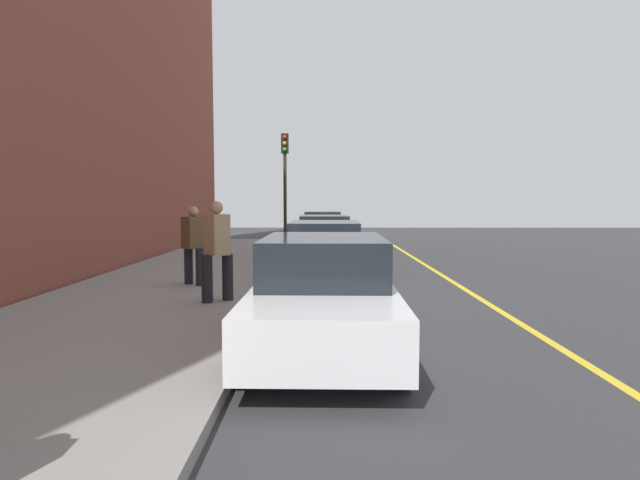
{
  "coord_description": "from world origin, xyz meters",
  "views": [
    {
      "loc": [
        11.56,
        -0.04,
        2.0
      ],
      "look_at": [
        0.99,
        -0.08,
        1.21
      ],
      "focal_mm": 29.56,
      "sensor_mm": 36.0,
      "label": 1
    }
  ],
  "objects_px": {
    "parked_car_navy": "(325,254)",
    "pedestrian_tan_coat": "(217,248)",
    "parked_car_maroon": "(323,228)",
    "parked_car_white": "(324,294)",
    "pedestrian_brown_coat": "(194,243)",
    "traffic_light_pole": "(285,172)",
    "parked_car_charcoal": "(324,238)"
  },
  "relations": [
    {
      "from": "pedestrian_brown_coat",
      "to": "traffic_light_pole",
      "type": "distance_m",
      "value": 8.15
    },
    {
      "from": "parked_car_maroon",
      "to": "traffic_light_pole",
      "type": "relative_size",
      "value": 1.01
    },
    {
      "from": "parked_car_navy",
      "to": "pedestrian_brown_coat",
      "type": "height_order",
      "value": "pedestrian_brown_coat"
    },
    {
      "from": "parked_car_maroon",
      "to": "pedestrian_brown_coat",
      "type": "xyz_separation_m",
      "value": [
        12.52,
        -2.87,
        0.32
      ]
    },
    {
      "from": "parked_car_white",
      "to": "traffic_light_pole",
      "type": "height_order",
      "value": "traffic_light_pole"
    },
    {
      "from": "parked_car_charcoal",
      "to": "pedestrian_brown_coat",
      "type": "bearing_deg",
      "value": -25.46
    },
    {
      "from": "parked_car_maroon",
      "to": "pedestrian_tan_coat",
      "type": "relative_size",
      "value": 2.33
    },
    {
      "from": "pedestrian_brown_coat",
      "to": "pedestrian_tan_coat",
      "type": "xyz_separation_m",
      "value": [
        1.92,
        0.89,
        0.06
      ]
    },
    {
      "from": "parked_car_maroon",
      "to": "pedestrian_tan_coat",
      "type": "xyz_separation_m",
      "value": [
        14.44,
        -1.97,
        0.38
      ]
    },
    {
      "from": "parked_car_white",
      "to": "pedestrian_brown_coat",
      "type": "relative_size",
      "value": 2.53
    },
    {
      "from": "parked_car_charcoal",
      "to": "traffic_light_pole",
      "type": "xyz_separation_m",
      "value": [
        -1.72,
        -1.41,
        2.29
      ]
    },
    {
      "from": "parked_car_navy",
      "to": "pedestrian_brown_coat",
      "type": "bearing_deg",
      "value": -76.45
    },
    {
      "from": "pedestrian_brown_coat",
      "to": "pedestrian_tan_coat",
      "type": "height_order",
      "value": "pedestrian_tan_coat"
    },
    {
      "from": "parked_car_maroon",
      "to": "parked_car_navy",
      "type": "bearing_deg",
      "value": 0.05
    },
    {
      "from": "parked_car_charcoal",
      "to": "pedestrian_brown_coat",
      "type": "relative_size",
      "value": 2.56
    },
    {
      "from": "parked_car_navy",
      "to": "pedestrian_tan_coat",
      "type": "xyz_separation_m",
      "value": [
        2.62,
        -1.98,
        0.38
      ]
    },
    {
      "from": "traffic_light_pole",
      "to": "pedestrian_brown_coat",
      "type": "bearing_deg",
      "value": -10.71
    },
    {
      "from": "parked_car_charcoal",
      "to": "parked_car_white",
      "type": "xyz_separation_m",
      "value": [
        10.62,
        -0.04,
        -0.0
      ]
    },
    {
      "from": "parked_car_white",
      "to": "pedestrian_tan_coat",
      "type": "height_order",
      "value": "pedestrian_tan_coat"
    },
    {
      "from": "parked_car_charcoal",
      "to": "parked_car_navy",
      "type": "height_order",
      "value": "same"
    },
    {
      "from": "parked_car_maroon",
      "to": "parked_car_charcoal",
      "type": "xyz_separation_m",
      "value": [
        6.47,
        0.01,
        0.0
      ]
    },
    {
      "from": "parked_car_charcoal",
      "to": "parked_car_maroon",
      "type": "bearing_deg",
      "value": -179.89
    },
    {
      "from": "parked_car_maroon",
      "to": "pedestrian_tan_coat",
      "type": "bearing_deg",
      "value": -7.79
    },
    {
      "from": "parked_car_maroon",
      "to": "pedestrian_tan_coat",
      "type": "distance_m",
      "value": 14.58
    },
    {
      "from": "pedestrian_brown_coat",
      "to": "parked_car_maroon",
      "type": "bearing_deg",
      "value": 167.09
    },
    {
      "from": "parked_car_navy",
      "to": "traffic_light_pole",
      "type": "xyz_separation_m",
      "value": [
        -7.08,
        -1.41,
        2.29
      ]
    },
    {
      "from": "parked_car_maroon",
      "to": "parked_car_navy",
      "type": "relative_size",
      "value": 0.99
    },
    {
      "from": "parked_car_charcoal",
      "to": "traffic_light_pole",
      "type": "height_order",
      "value": "traffic_light_pole"
    },
    {
      "from": "parked_car_maroon",
      "to": "traffic_light_pole",
      "type": "height_order",
      "value": "traffic_light_pole"
    },
    {
      "from": "traffic_light_pole",
      "to": "parked_car_white",
      "type": "bearing_deg",
      "value": 6.35
    },
    {
      "from": "parked_car_white",
      "to": "pedestrian_tan_coat",
      "type": "bearing_deg",
      "value": -143.6
    },
    {
      "from": "parked_car_charcoal",
      "to": "parked_car_navy",
      "type": "relative_size",
      "value": 1.02
    }
  ]
}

